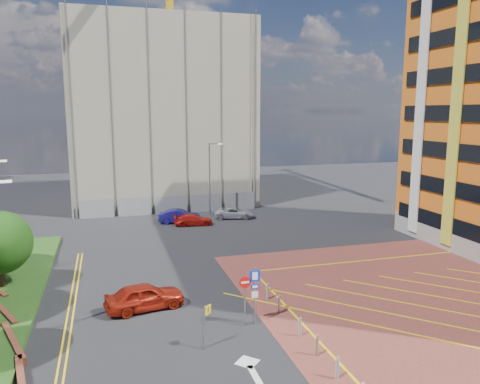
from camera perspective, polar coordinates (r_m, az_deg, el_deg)
name	(u,v)px	position (r m, az deg, el deg)	size (l,w,h in m)	color
ground	(251,334)	(25.26, 1.37, -16.89)	(140.00, 140.00, 0.00)	black
forecourt	(474,303)	(32.00, 26.64, -12.03)	(26.00, 26.00, 0.02)	brown
retaining_wall	(8,343)	(26.50, -26.39, -16.14)	(6.06, 20.33, 0.40)	brown
lamp_back	(210,176)	(51.18, -3.64, 1.94)	(1.53, 0.16, 8.00)	#9EA0A8
sign_cluster	(251,290)	(25.40, 1.36, -11.90)	(1.17, 0.12, 3.20)	#9EA0A8
warning_sign	(205,321)	(23.28, -4.27, -15.43)	(0.52, 0.37, 2.24)	#9EA0A8
bollard_row	(306,334)	(24.40, 8.00, -16.77)	(0.14, 11.14, 0.90)	#9EA0A8
construction_building	(159,114)	(61.89, -9.88, 9.35)	(21.20, 19.20, 22.00)	#A8A089
construction_fence	(180,204)	(53.12, -7.31, -1.50)	(21.60, 0.06, 2.00)	gray
car_red_left	(145,296)	(28.26, -11.54, -12.37)	(1.83, 4.54, 1.55)	#9A1B0D
car_blue_back	(180,216)	(48.50, -7.36, -2.95)	(1.48, 4.25, 1.40)	navy
car_red_back	(193,220)	(47.43, -5.73, -3.39)	(1.56, 3.84, 1.12)	red
car_silver_back	(234,213)	(50.23, -0.70, -2.56)	(1.95, 4.23, 1.18)	silver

